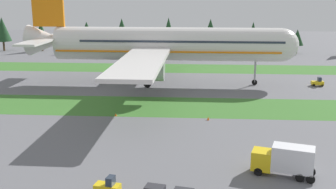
# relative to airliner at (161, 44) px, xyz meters

# --- Properties ---
(grass_strip_near) EXTENTS (320.00, 13.66, 0.01)m
(grass_strip_near) POSITION_rel_airliner_xyz_m (4.53, -19.68, -9.05)
(grass_strip_near) COLOR #3D752D
(grass_strip_near) RESTS_ON ground
(grass_strip_far) EXTENTS (320.00, 13.66, 0.01)m
(grass_strip_far) POSITION_rel_airliner_xyz_m (4.53, 19.65, -9.05)
(grass_strip_far) COLOR #3D752D
(grass_strip_far) RESTS_ON ground
(airliner) EXTENTS (60.46, 74.65, 25.24)m
(airliner) POSITION_rel_airliner_xyz_m (0.00, 0.00, 0.00)
(airliner) COLOR silver
(airliner) RESTS_ON ground
(baggage_tug) EXTENTS (2.81, 1.81, 1.97)m
(baggage_tug) POSITION_rel_airliner_xyz_m (-1.06, -53.45, -8.24)
(baggage_tug) COLOR yellow
(baggage_tug) RESTS_ON ground
(catering_truck) EXTENTS (7.32, 4.20, 3.58)m
(catering_truck) POSITION_rel_airliner_xyz_m (17.74, -47.78, -7.10)
(catering_truck) COLOR yellow
(catering_truck) RESTS_ON ground
(pushback_tractor) EXTENTS (2.61, 1.33, 1.97)m
(pushback_tractor) POSITION_rel_airliner_xyz_m (34.81, -0.40, -8.24)
(pushback_tractor) COLOR yellow
(pushback_tractor) RESTS_ON ground
(taxiway_marker_0) EXTENTS (0.44, 0.44, 0.47)m
(taxiway_marker_0) POSITION_rel_airliner_xyz_m (-5.54, -26.12, -8.82)
(taxiway_marker_0) COLOR orange
(taxiway_marker_0) RESTS_ON ground
(taxiway_marker_1) EXTENTS (0.44, 0.44, 0.56)m
(taxiway_marker_1) POSITION_rel_airliner_xyz_m (9.88, -27.35, -8.78)
(taxiway_marker_1) COLOR orange
(taxiway_marker_1) RESTS_ON ground
(distant_tree_line) EXTENTS (191.10, 9.71, 12.02)m
(distant_tree_line) POSITION_rel_airliner_xyz_m (-1.25, 49.20, -1.91)
(distant_tree_line) COLOR #4C3823
(distant_tree_line) RESTS_ON ground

